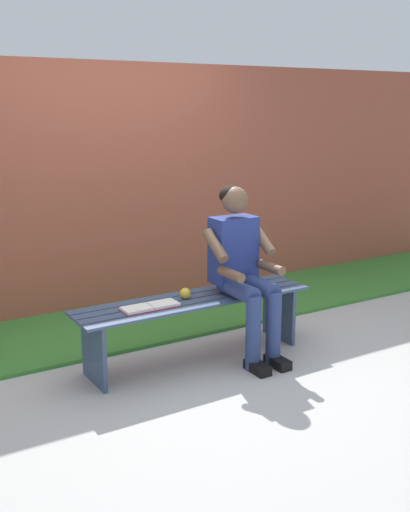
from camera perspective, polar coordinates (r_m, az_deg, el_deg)
ground_plane at (r=3.50m, az=-8.28°, el=-18.77°), size 10.00×7.00×0.04m
grass_strip at (r=5.72m, az=-7.14°, el=-5.14°), size 9.00×1.71×0.03m
brick_wall at (r=5.68m, az=-13.81°, el=5.90°), size 9.50×0.24×2.24m
bench_near at (r=4.58m, az=-0.97°, el=-5.25°), size 1.84×0.45×0.48m
person_seated at (r=4.58m, az=3.48°, el=-0.76°), size 0.50×0.69×1.28m
apple at (r=4.52m, az=-1.82°, el=-3.46°), size 0.08×0.08×0.08m
book_open at (r=4.33m, az=-5.09°, el=-4.70°), size 0.41×0.16×0.02m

